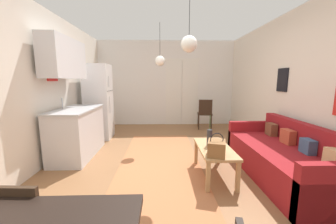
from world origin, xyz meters
TOP-DOWN VIEW (x-y plane):
  - ground_plane at (0.00, 0.00)m, footprint 4.81×7.26m
  - wall_back at (0.02, 3.38)m, footprint 4.41×0.13m
  - wall_right at (2.15, -0.01)m, footprint 0.12×6.86m
  - wall_left at (-2.15, 0.00)m, footprint 0.12×6.86m
  - area_rug at (-0.19, 0.30)m, footprint 1.35×3.29m
  - couch at (1.66, -0.29)m, footprint 0.87×2.04m
  - coffee_table at (0.62, -0.22)m, footprint 0.47×0.97m
  - bamboo_vase at (0.56, -0.15)m, footprint 0.08×0.08m
  - handbag at (0.56, -0.54)m, footprint 0.29×0.33m
  - refrigerator at (-1.69, 1.85)m, footprint 0.60×0.60m
  - kitchen_counter at (-1.78, 0.68)m, footprint 0.63×1.33m
  - accent_chair at (1.11, 2.68)m, footprint 0.47×0.46m
  - pendant_lamp_near at (0.23, -0.12)m, footprint 0.23×0.23m
  - pendant_lamp_far at (-0.19, 1.41)m, footprint 0.22×0.22m

SIDE VIEW (x-z plane):
  - ground_plane at x=0.00m, z-range -0.10..0.00m
  - area_rug at x=-0.19m, z-range 0.00..0.01m
  - couch at x=1.66m, z-range -0.12..0.67m
  - coffee_table at x=0.62m, z-range 0.16..0.61m
  - accent_chair at x=1.11m, z-range 0.06..0.93m
  - handbag at x=0.56m, z-range 0.40..0.70m
  - bamboo_vase at x=0.56m, z-range 0.34..0.81m
  - kitchen_counter at x=-1.78m, z-range -0.26..1.90m
  - refrigerator at x=-1.69m, z-range 0.00..1.80m
  - wall_back at x=0.02m, z-range -0.01..2.61m
  - wall_left at x=-2.15m, z-range 0.00..2.63m
  - wall_right at x=2.15m, z-range 0.00..2.63m
  - pendant_lamp_far at x=-0.19m, z-range 1.39..2.29m
  - pendant_lamp_near at x=0.23m, z-range 1.52..2.33m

